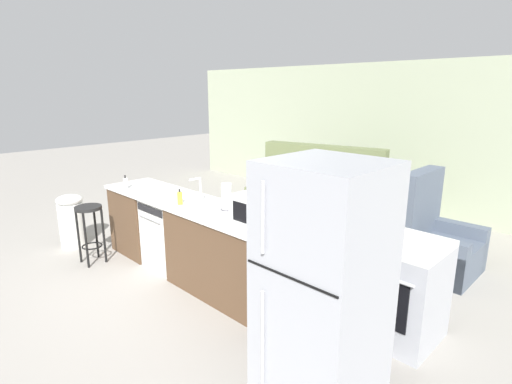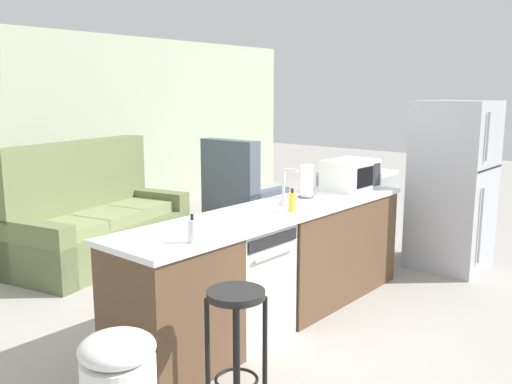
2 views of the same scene
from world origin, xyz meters
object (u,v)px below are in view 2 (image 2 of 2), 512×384
Objects in this scene: stove_range at (357,209)px; soap_bottle at (292,202)px; paper_towel_roll at (306,182)px; dish_soap_bottle at (192,231)px; couch at (94,223)px; dishwasher at (242,281)px; bar_stool at (236,326)px; armchair at (241,203)px; refrigerator at (453,185)px; microwave at (350,175)px; kettle at (361,166)px.

soap_bottle is (-2.19, -0.70, 0.52)m from stove_range.
paper_towel_roll is 1.63m from dish_soap_bottle.
paper_towel_roll is at bearing -76.47° from couch.
paper_towel_roll is (0.92, 0.08, 0.62)m from dishwasher.
dish_soap_bottle reaches higher than bar_stool.
couch is 2.01m from armchair.
dishwasher is 0.70m from soap_bottle.
refrigerator reaches higher than dish_soap_bottle.
microwave is at bearing -64.95° from couch.
microwave reaches higher than bar_stool.
stove_range is 0.75× the size of armchair.
soap_bottle is at bearing -164.25° from kettle.
dish_soap_bottle reaches higher than dishwasher.
dishwasher is 0.90m from dish_soap_bottle.
refrigerator is 1.24m from microwave.
stove_range is 4.39× the size of kettle.
microwave is 2.84× the size of soap_bottle.
kettle is (0.93, 0.42, -0.05)m from microwave.
bar_stool is at bearing -163.62° from microwave.
bar_stool is 3.35m from couch.
soap_bottle is at bearing 169.65° from refrigerator.
armchair reaches higher than bar_stool.
soap_bottle is (-2.19, 0.40, 0.12)m from refrigerator.
dishwasher is 2.49m from couch.
dishwasher is 4.10× the size of kettle.
microwave reaches higher than stove_range.
microwave is at bearing -153.44° from stove_range.
couch is at bearing 70.03° from bar_stool.
couch is at bearing 139.57° from stove_range.
refrigerator is 3.79m from couch.
bar_stool is at bearing -139.66° from dishwasher.
couch reaches higher than stove_range.
paper_towel_roll reaches higher than dishwasher.
dishwasher is 2.66m from stove_range.
dish_soap_bottle is at bearing 76.11° from bar_stool.
microwave is (1.50, -0.00, 0.62)m from dishwasher.
kettle is (1.51, 0.34, -0.05)m from paper_towel_roll.
stove_range is 5.11× the size of dish_soap_bottle.
armchair reaches higher than paper_towel_roll.
couch is (1.03, 2.69, -0.58)m from dish_soap_bottle.
soap_bottle is 2.68m from couch.
kettle reaches higher than dish_soap_bottle.
microwave is (-1.10, 0.55, 0.19)m from refrigerator.
kettle is 1.82m from armchair.
refrigerator is at bearing -20.67° from paper_towel_roll.
refrigerator is 9.72× the size of soap_bottle.
stove_range is at bearing -80.08° from armchair.
couch is (-2.09, 2.05, -0.59)m from kettle.
refrigerator is 1.81m from paper_towel_roll.
refrigerator reaches higher than couch.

